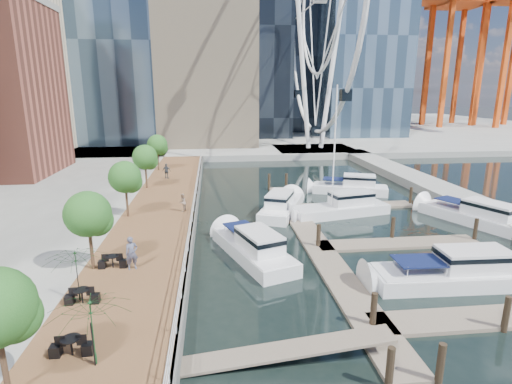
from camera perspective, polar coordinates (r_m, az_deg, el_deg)
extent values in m
plane|color=black|center=(21.67, 6.51, -16.26)|extent=(520.00, 520.00, 0.00)
cube|color=brown|center=(35.10, -13.58, -3.55)|extent=(6.00, 60.00, 1.00)
cube|color=#595954|center=(34.83, -8.68, -3.44)|extent=(0.25, 60.00, 1.00)
cube|color=gray|center=(120.72, -4.23, 9.18)|extent=(200.00, 114.00, 1.00)
cube|color=gray|center=(46.49, 25.55, -0.22)|extent=(4.00, 60.00, 1.00)
cube|color=gray|center=(73.30, 8.35, 5.84)|extent=(14.00, 12.00, 1.00)
cube|color=#6D6051|center=(31.09, 7.90, -6.38)|extent=(2.00, 32.00, 0.20)
cube|color=#6D6051|center=(23.63, 30.36, -15.26)|extent=(12.00, 2.00, 0.20)
cube|color=#6D6051|center=(31.34, 19.59, -6.93)|extent=(12.00, 2.00, 0.20)
cube|color=#6D6051|center=(40.07, 13.48, -1.93)|extent=(12.00, 2.00, 0.20)
cube|color=#BCAD8E|center=(75.27, -32.36, 15.16)|extent=(14.00, 16.00, 28.00)
cylinder|color=white|center=(72.02, 6.74, 16.52)|extent=(0.80, 0.80, 26.00)
cylinder|color=white|center=(73.29, 10.72, 16.33)|extent=(0.80, 0.80, 26.00)
cylinder|color=#3F2B1C|center=(16.56, -32.33, -20.14)|extent=(0.20, 0.20, 2.40)
cylinder|color=#3F2B1C|center=(24.86, -22.44, -7.55)|extent=(0.20, 0.20, 2.40)
sphere|color=#265B1E|center=(24.20, -22.91, -2.92)|extent=(2.60, 2.60, 2.60)
cylinder|color=#3F2B1C|center=(34.09, -17.95, -1.40)|extent=(0.20, 0.20, 2.40)
sphere|color=#265B1E|center=(33.61, -18.22, 2.05)|extent=(2.60, 2.60, 2.60)
cylinder|color=#3F2B1C|center=(43.65, -15.41, 2.10)|extent=(0.20, 0.20, 2.40)
sphere|color=#265B1E|center=(43.28, -15.60, 4.82)|extent=(2.60, 2.60, 2.60)
cylinder|color=#3F2B1C|center=(53.38, -13.79, 4.34)|extent=(0.20, 0.20, 2.40)
sphere|color=#265B1E|center=(53.07, -13.92, 6.57)|extent=(2.60, 2.60, 2.60)
imported|color=#494C62|center=(24.12, -17.34, -8.34)|extent=(0.83, 0.70, 1.95)
imported|color=gray|center=(34.48, -10.47, -1.50)|extent=(0.70, 0.84, 1.54)
imported|color=#30353C|center=(47.88, -12.64, 2.94)|extent=(1.14, 0.74, 1.80)
imported|color=#0F3717|center=(16.60, -22.42, -18.14)|extent=(3.75, 3.78, 2.73)
imported|color=black|center=(21.39, -24.15, -10.91)|extent=(3.58, 3.62, 2.66)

